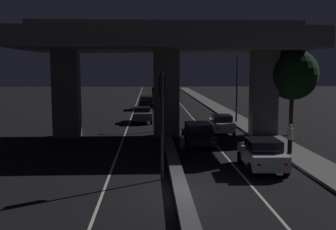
# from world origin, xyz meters

# --- Properties ---
(ground_plane) EXTENTS (200.00, 200.00, 0.00)m
(ground_plane) POSITION_xyz_m (0.00, 0.00, 0.00)
(ground_plane) COLOR black
(lane_line_left_inner) EXTENTS (0.12, 126.00, 0.00)m
(lane_line_left_inner) POSITION_xyz_m (-3.35, 35.00, 0.00)
(lane_line_left_inner) COLOR beige
(lane_line_left_inner) RESTS_ON ground_plane
(lane_line_right_inner) EXTENTS (0.12, 126.00, 0.00)m
(lane_line_right_inner) POSITION_xyz_m (3.35, 35.00, 0.00)
(lane_line_right_inner) COLOR beige
(lane_line_right_inner) RESTS_ON ground_plane
(median_divider) EXTENTS (0.65, 126.00, 0.38)m
(median_divider) POSITION_xyz_m (0.00, 35.00, 0.19)
(median_divider) COLOR #4C4C51
(median_divider) RESTS_ON ground_plane
(sidewalk_right) EXTENTS (2.24, 126.00, 0.14)m
(sidewalk_right) POSITION_xyz_m (7.79, 28.00, 0.07)
(sidewalk_right) COLOR #5B5956
(sidewalk_right) RESTS_ON ground_plane
(elevated_overpass) EXTENTS (21.70, 10.43, 9.07)m
(elevated_overpass) POSITION_xyz_m (0.00, 14.77, 6.85)
(elevated_overpass) COLOR #5B5956
(elevated_overpass) RESTS_ON ground_plane
(traffic_light_left_of_median) EXTENTS (0.30, 0.49, 5.23)m
(traffic_light_left_of_median) POSITION_xyz_m (-0.73, 2.56, 3.56)
(traffic_light_left_of_median) COLOR black
(traffic_light_left_of_median) RESTS_ON ground_plane
(street_lamp) EXTENTS (2.81, 0.32, 8.57)m
(street_lamp) POSITION_xyz_m (6.83, 22.01, 5.08)
(street_lamp) COLOR #2D2D30
(street_lamp) RESTS_ON ground_plane
(car_white_lead) EXTENTS (2.10, 4.10, 1.66)m
(car_white_lead) POSITION_xyz_m (4.63, 4.08, 0.85)
(car_white_lead) COLOR silver
(car_white_lead) RESTS_ON ground_plane
(car_black_second) EXTENTS (2.07, 4.14, 1.63)m
(car_black_second) POSITION_xyz_m (2.01, 10.52, 0.86)
(car_black_second) COLOR black
(car_black_second) RESTS_ON ground_plane
(car_white_third) EXTENTS (1.99, 4.11, 1.54)m
(car_white_third) POSITION_xyz_m (4.65, 15.98, 0.79)
(car_white_third) COLOR silver
(car_white_third) RESTS_ON ground_plane
(car_grey_lead_oncoming) EXTENTS (1.99, 4.08, 1.51)m
(car_grey_lead_oncoming) POSITION_xyz_m (-2.06, 22.92, 0.80)
(car_grey_lead_oncoming) COLOR #515459
(car_grey_lead_oncoming) RESTS_ON ground_plane
(car_black_second_oncoming) EXTENTS (2.15, 4.05, 1.72)m
(car_black_second_oncoming) POSITION_xyz_m (-1.76, 35.44, 0.91)
(car_black_second_oncoming) COLOR black
(car_black_second_oncoming) RESTS_ON ground_plane
(motorcycle_black_filtering_near) EXTENTS (0.34, 2.00, 1.40)m
(motorcycle_black_filtering_near) POSITION_xyz_m (0.62, 7.00, 0.59)
(motorcycle_black_filtering_near) COLOR black
(motorcycle_black_filtering_near) RESTS_ON ground_plane
(motorcycle_red_filtering_mid) EXTENTS (0.32, 1.83, 1.51)m
(motorcycle_red_filtering_mid) POSITION_xyz_m (0.82, 15.13, 0.64)
(motorcycle_red_filtering_mid) COLOR black
(motorcycle_red_filtering_mid) RESTS_ON ground_plane
(pedestrian_on_sidewalk) EXTENTS (0.32, 0.32, 1.82)m
(pedestrian_on_sidewalk) POSITION_xyz_m (7.31, 7.35, 1.07)
(pedestrian_on_sidewalk) COLOR black
(pedestrian_on_sidewalk) RESTS_ON sidewalk_right
(roadside_tree_kerbside_near) EXTENTS (4.06, 4.06, 6.90)m
(roadside_tree_kerbside_near) POSITION_xyz_m (10.07, 14.84, 4.86)
(roadside_tree_kerbside_near) COLOR #2D2116
(roadside_tree_kerbside_near) RESTS_ON ground_plane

